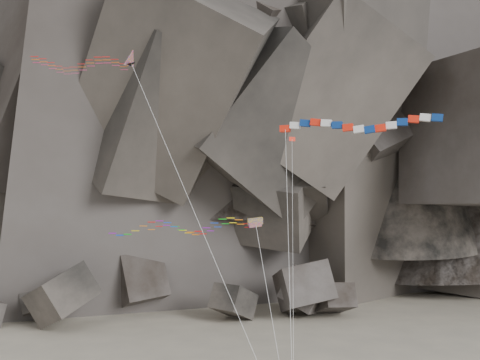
{
  "coord_description": "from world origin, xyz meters",
  "views": [
    {
      "loc": [
        2.23,
        -42.8,
        17.21
      ],
      "look_at": [
        1.68,
        6.0,
        18.91
      ],
      "focal_mm": 40.0,
      "sensor_mm": 36.0,
      "label": 1
    }
  ],
  "objects_px": {
    "delta_kite": "(76,64)",
    "pennant_kite": "(292,199)",
    "parafoil_kite": "(177,227)",
    "banner_kite": "(358,125)"
  },
  "relations": [
    {
      "from": "delta_kite",
      "to": "pennant_kite",
      "type": "xyz_separation_m",
      "value": [
        17.77,
        -4.35,
        -11.44
      ]
    },
    {
      "from": "delta_kite",
      "to": "parafoil_kite",
      "type": "xyz_separation_m",
      "value": [
        8.64,
        -0.61,
        -13.68
      ]
    },
    {
      "from": "banner_kite",
      "to": "parafoil_kite",
      "type": "distance_m",
      "value": 16.6
    },
    {
      "from": "delta_kite",
      "to": "banner_kite",
      "type": "relative_size",
      "value": 1.29
    },
    {
      "from": "delta_kite",
      "to": "pennant_kite",
      "type": "height_order",
      "value": "delta_kite"
    },
    {
      "from": "pennant_kite",
      "to": "delta_kite",
      "type": "bearing_deg",
      "value": 149.16
    },
    {
      "from": "banner_kite",
      "to": "parafoil_kite",
      "type": "height_order",
      "value": "banner_kite"
    },
    {
      "from": "pennant_kite",
      "to": "parafoil_kite",
      "type": "bearing_deg",
      "value": 140.62
    },
    {
      "from": "parafoil_kite",
      "to": "pennant_kite",
      "type": "height_order",
      "value": "pennant_kite"
    },
    {
      "from": "delta_kite",
      "to": "pennant_kite",
      "type": "relative_size",
      "value": 1.38
    }
  ]
}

